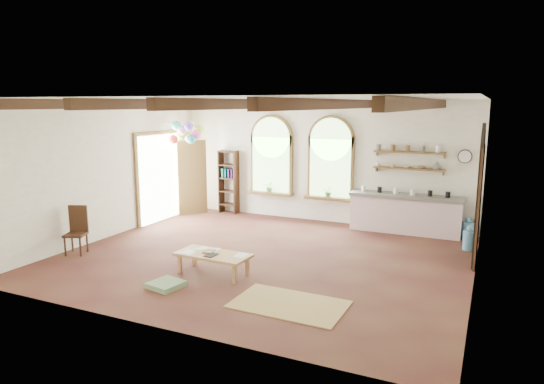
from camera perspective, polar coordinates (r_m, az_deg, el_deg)
The scene contains 27 objects.
floor at distance 10.05m, azimuth -1.03°, elevation -7.64°, with size 8.00×8.00×0.00m, color #563323.
ceiling_beams at distance 9.56m, azimuth -1.09°, elevation 10.31°, with size 6.20×6.80×0.18m, color #362011, non-canonical shape.
window_left at distance 13.34m, azimuth -0.08°, elevation 4.00°, with size 1.30×0.28×2.20m.
window_right at distance 12.73m, azimuth 6.90°, elevation 3.62°, with size 1.30×0.28×2.20m.
left_doorway at distance 13.34m, azimuth -13.07°, elevation 1.65°, with size 0.10×1.90×2.50m, color brown.
right_doorway at distance 10.31m, azimuth 23.06°, elevation -1.71°, with size 0.10×1.30×2.40m, color black.
kitchen_counter at distance 12.24m, azimuth 15.40°, elevation -2.43°, with size 2.68×0.62×0.94m.
wall_shelf_lower at distance 12.23m, azimuth 15.78°, elevation 2.65°, with size 1.70×0.24×0.04m, color brown.
wall_shelf_upper at distance 12.19m, azimuth 15.87°, elevation 4.51°, with size 1.70×0.24×0.04m, color brown.
wall_clock at distance 12.14m, azimuth 21.75°, elevation 3.91°, with size 0.32×0.32×0.04m, color black.
bookshelf at distance 13.94m, azimuth -5.12°, elevation 1.20°, with size 0.53×0.32×1.80m.
coffee_table at distance 9.05m, azimuth -6.94°, elevation -7.47°, with size 1.41×0.70×0.39m.
side_chair at distance 10.98m, azimuth -22.02°, elevation -5.28°, with size 0.52×0.52×1.01m.
floor_mat at distance 7.80m, azimuth 2.03°, elevation -13.05°, with size 1.76×1.09×0.02m, color tan.
floor_cushion at distance 8.67m, azimuth -12.35°, elevation -10.58°, with size 0.52×0.52×0.09m, color #6B8D61.
water_jug_a at distance 12.17m, azimuth 22.10°, elevation -4.13°, with size 0.27×0.27×0.52m.
water_jug_b at distance 11.29m, azimuth 22.23°, elevation -5.18°, with size 0.28×0.28×0.54m.
balloon_cluster at distance 13.29m, azimuth -10.07°, elevation 6.93°, with size 0.78×0.78×1.16m.
table_book at distance 9.17m, azimuth -7.90°, elevation -6.87°, with size 0.18×0.26×0.02m, color olive.
tablet at distance 8.93m, azimuth -7.18°, elevation -7.37°, with size 0.18×0.25×0.01m, color black.
potted_plant_left at distance 13.35m, azimuth -0.27°, elevation 0.62°, with size 0.27×0.23×0.30m, color #598C4C.
potted_plant_right at distance 12.74m, azimuth 6.68°, elevation 0.08°, with size 0.27×0.23×0.30m, color #598C4C.
shelf_cup_a at distance 12.36m, azimuth 12.36°, elevation 3.20°, with size 0.12×0.10×0.10m, color white.
shelf_cup_b at distance 12.29m, azimuth 13.95°, elevation 3.08°, with size 0.10×0.10×0.09m, color beige.
shelf_bowl_a at distance 12.24m, azimuth 15.56°, elevation 2.88°, with size 0.22×0.22×0.05m, color beige.
shelf_bowl_b at distance 12.19m, azimuth 17.18°, elevation 2.79°, with size 0.20×0.20×0.06m, color #8C664C.
shelf_vase at distance 12.14m, azimuth 18.84°, elevation 2.98°, with size 0.18×0.18×0.19m, color slate.
Camera 1 is at (4.16, -8.61, 3.10)m, focal length 32.00 mm.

